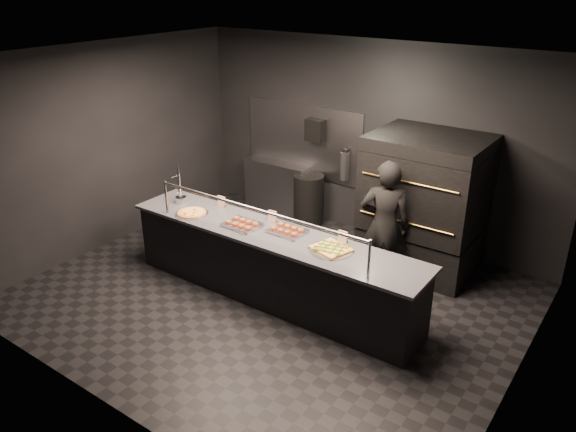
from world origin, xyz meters
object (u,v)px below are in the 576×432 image
(service_counter, at_px, (271,265))
(fire_extinguisher, at_px, (345,166))
(trash_bin, at_px, (309,199))
(worker, at_px, (384,226))
(square_pizza, at_px, (331,249))
(slider_tray_b, at_px, (287,230))
(towel_dispenser, at_px, (316,130))
(round_pizza, at_px, (192,213))
(pizza_oven, at_px, (424,203))
(beer_tap, at_px, (180,192))
(slider_tray_a, at_px, (242,224))
(prep_shelf, at_px, (278,187))

(service_counter, relative_size, fire_extinguisher, 8.12)
(trash_bin, height_order, worker, worker)
(square_pizza, distance_m, worker, 1.07)
(slider_tray_b, distance_m, worker, 1.28)
(towel_dispenser, height_order, round_pizza, towel_dispenser)
(pizza_oven, xyz_separation_m, fire_extinguisher, (-1.55, 0.50, 0.09))
(round_pizza, xyz_separation_m, worker, (2.21, 1.23, -0.06))
(service_counter, height_order, beer_tap, beer_tap)
(service_counter, height_order, slider_tray_b, service_counter)
(fire_extinguisher, height_order, square_pizza, fire_extinguisher)
(fire_extinguisher, bearing_deg, square_pizza, -63.22)
(round_pizza, bearing_deg, worker, 28.97)
(pizza_oven, distance_m, slider_tray_a, 2.54)
(beer_tap, relative_size, slider_tray_a, 1.16)
(pizza_oven, distance_m, square_pizza, 1.91)
(beer_tap, relative_size, round_pizza, 1.35)
(service_counter, bearing_deg, slider_tray_a, -172.20)
(fire_extinguisher, bearing_deg, service_counter, -81.70)
(towel_dispenser, distance_m, worker, 2.42)
(round_pizza, bearing_deg, service_counter, 7.10)
(beer_tap, xyz_separation_m, square_pizza, (2.45, -0.02, -0.15))
(prep_shelf, height_order, trash_bin, prep_shelf)
(service_counter, distance_m, towel_dispenser, 2.78)
(round_pizza, bearing_deg, square_pizza, 4.82)
(pizza_oven, height_order, beer_tap, pizza_oven)
(trash_bin, bearing_deg, slider_tray_b, -63.17)
(slider_tray_b, bearing_deg, prep_shelf, 128.72)
(prep_shelf, bearing_deg, service_counter, -55.41)
(service_counter, height_order, square_pizza, service_counter)
(worker, bearing_deg, prep_shelf, -49.75)
(pizza_oven, distance_m, towel_dispenser, 2.23)
(fire_extinguisher, relative_size, trash_bin, 0.61)
(prep_shelf, relative_size, square_pizza, 2.35)
(worker, bearing_deg, beer_tap, -2.75)
(towel_dispenser, bearing_deg, slider_tray_b, -64.93)
(service_counter, height_order, fire_extinguisher, service_counter)
(towel_dispenser, xyz_separation_m, slider_tray_b, (1.06, -2.26, -0.60))
(slider_tray_a, relative_size, slider_tray_b, 1.05)
(beer_tap, bearing_deg, fire_extinguisher, 62.04)
(towel_dispenser, height_order, fire_extinguisher, towel_dispenser)
(slider_tray_a, bearing_deg, fire_extinguisher, 88.50)
(square_pizza, relative_size, worker, 0.29)
(square_pizza, bearing_deg, service_counter, -178.43)
(fire_extinguisher, bearing_deg, round_pizza, -108.44)
(prep_shelf, height_order, fire_extinguisher, fire_extinguisher)
(round_pizza, relative_size, square_pizza, 0.85)
(beer_tap, distance_m, slider_tray_b, 1.77)
(fire_extinguisher, xyz_separation_m, square_pizza, (1.20, -2.38, -0.12))
(service_counter, relative_size, square_pizza, 8.02)
(prep_shelf, relative_size, slider_tray_a, 2.37)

